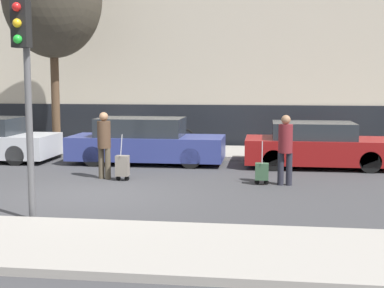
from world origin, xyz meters
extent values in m
plane|color=#38383A|center=(0.00, 0.00, 0.00)|extent=(80.00, 80.00, 0.00)
cube|color=gray|center=(0.00, -3.75, 0.06)|extent=(28.00, 2.50, 0.12)
cube|color=gray|center=(0.00, 7.00, 0.06)|extent=(28.00, 3.00, 0.12)
cube|color=#B7AD99|center=(0.00, 10.74, 5.31)|extent=(28.00, 3.08, 10.62)
cube|color=black|center=(0.00, 9.18, 0.80)|extent=(27.44, 0.06, 1.60)
cylinder|color=black|center=(-3.59, 3.67, 0.30)|extent=(0.60, 0.18, 0.60)
cylinder|color=black|center=(-3.59, 5.35, 0.30)|extent=(0.60, 0.18, 0.60)
cube|color=navy|center=(0.21, 4.59, 0.49)|extent=(4.67, 1.74, 0.70)
cube|color=#23282D|center=(0.02, 4.59, 1.12)|extent=(2.57, 1.53, 0.55)
cylinder|color=black|center=(1.66, 3.81, 0.30)|extent=(0.60, 0.18, 0.60)
cylinder|color=black|center=(1.66, 5.37, 0.30)|extent=(0.60, 0.18, 0.60)
cylinder|color=black|center=(-1.24, 3.81, 0.30)|extent=(0.60, 0.18, 0.60)
cylinder|color=black|center=(-1.24, 5.37, 0.30)|extent=(0.60, 0.18, 0.60)
cube|color=maroon|center=(5.33, 4.55, 0.49)|extent=(4.23, 1.86, 0.70)
cube|color=#23282D|center=(5.16, 4.55, 1.08)|extent=(2.32, 1.64, 0.47)
cylinder|color=black|center=(6.64, 3.71, 0.30)|extent=(0.60, 0.18, 0.60)
cylinder|color=black|center=(6.64, 5.39, 0.30)|extent=(0.60, 0.18, 0.60)
cylinder|color=black|center=(4.02, 3.71, 0.30)|extent=(0.60, 0.18, 0.60)
cylinder|color=black|center=(4.02, 5.39, 0.30)|extent=(0.60, 0.18, 0.60)
cylinder|color=#4C4233|center=(-0.21, 1.86, 0.40)|extent=(0.15, 0.15, 0.80)
cylinder|color=#4C4233|center=(-0.40, 1.92, 0.40)|extent=(0.15, 0.15, 0.80)
cylinder|color=#473323|center=(-0.31, 1.89, 1.15)|extent=(0.34, 0.34, 0.69)
sphere|color=#936B4C|center=(-0.31, 1.89, 1.61)|extent=(0.23, 0.23, 0.23)
cube|color=slate|center=(0.21, 1.71, 0.38)|extent=(0.32, 0.24, 0.52)
cylinder|color=black|center=(0.10, 1.71, 0.06)|extent=(0.12, 0.03, 0.12)
cylinder|color=black|center=(0.32, 1.71, 0.06)|extent=(0.12, 0.03, 0.12)
cylinder|color=gray|center=(0.21, 1.64, 0.91)|extent=(0.02, 0.19, 0.53)
cylinder|color=#23232D|center=(4.16, 1.65, 0.39)|extent=(0.15, 0.15, 0.79)
cylinder|color=#23232D|center=(4.36, 1.65, 0.39)|extent=(0.15, 0.15, 0.79)
cylinder|color=maroon|center=(4.26, 1.65, 1.13)|extent=(0.34, 0.34, 0.69)
sphere|color=#936B4C|center=(4.26, 1.65, 1.59)|extent=(0.22, 0.22, 0.22)
cube|color=#335138|center=(3.71, 1.65, 0.32)|extent=(0.32, 0.24, 0.41)
cylinder|color=black|center=(3.60, 1.65, 0.06)|extent=(0.12, 0.03, 0.12)
cylinder|color=black|center=(3.82, 1.65, 0.06)|extent=(0.12, 0.03, 0.12)
cylinder|color=gray|center=(3.71, 1.57, 0.80)|extent=(0.02, 0.19, 0.53)
cylinder|color=#515154|center=(-0.40, -2.25, 1.94)|extent=(0.12, 0.12, 3.87)
cube|color=black|center=(-0.40, -2.43, 3.47)|extent=(0.28, 0.24, 0.80)
sphere|color=red|center=(-0.40, -2.58, 3.74)|extent=(0.15, 0.15, 0.15)
sphere|color=gold|center=(-0.40, -2.58, 3.47)|extent=(0.15, 0.15, 0.15)
sphere|color=green|center=(-0.40, -2.58, 3.21)|extent=(0.15, 0.15, 0.15)
torus|color=black|center=(0.98, 7.31, 0.48)|extent=(0.72, 0.06, 0.72)
torus|color=black|center=(-0.07, 7.31, 0.48)|extent=(0.72, 0.06, 0.72)
cylinder|color=navy|center=(0.45, 7.31, 0.68)|extent=(1.00, 0.05, 0.05)
cylinder|color=navy|center=(0.26, 7.31, 0.88)|extent=(0.04, 0.04, 0.40)
cylinder|color=#4C3826|center=(-3.33, 6.24, 1.95)|extent=(0.28, 0.28, 3.66)
camera|label=1|loc=(3.74, -11.25, 2.50)|focal=50.00mm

